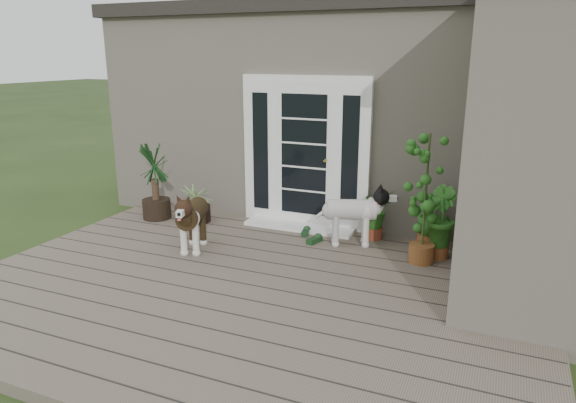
% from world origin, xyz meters
% --- Properties ---
extents(deck, '(6.20, 4.60, 0.12)m').
position_xyz_m(deck, '(0.00, 0.40, 0.06)').
color(deck, '#6B5B4C').
rests_on(deck, ground).
extents(house_main, '(7.40, 4.00, 3.10)m').
position_xyz_m(house_main, '(0.00, 4.65, 1.55)').
color(house_main, '#665E54').
rests_on(house_main, ground).
extents(roof_main, '(7.60, 4.20, 0.20)m').
position_xyz_m(roof_main, '(0.00, 4.65, 3.20)').
color(roof_main, '#2D2826').
rests_on(roof_main, house_main).
extents(house_wing, '(1.60, 2.40, 3.10)m').
position_xyz_m(house_wing, '(2.90, 1.50, 1.55)').
color(house_wing, '#665E54').
rests_on(house_wing, ground).
extents(door_unit, '(1.90, 0.14, 2.15)m').
position_xyz_m(door_unit, '(-0.20, 2.60, 1.19)').
color(door_unit, white).
rests_on(door_unit, deck).
extents(door_step, '(1.60, 0.40, 0.05)m').
position_xyz_m(door_step, '(-0.20, 2.40, 0.14)').
color(door_step, white).
rests_on(door_step, deck).
extents(brindle_dog, '(0.62, 0.93, 0.71)m').
position_xyz_m(brindle_dog, '(-1.12, 1.07, 0.48)').
color(brindle_dog, '#372814').
rests_on(brindle_dog, deck).
extents(white_dog, '(0.92, 0.63, 0.71)m').
position_xyz_m(white_dog, '(0.68, 2.03, 0.47)').
color(white_dog, white).
rests_on(white_dog, deck).
extents(spider_plant, '(0.80, 0.80, 0.67)m').
position_xyz_m(spider_plant, '(-1.72, 2.09, 0.45)').
color(spider_plant, '#899F61').
rests_on(spider_plant, deck).
extents(yucca, '(1.02, 1.02, 1.17)m').
position_xyz_m(yucca, '(-2.39, 1.99, 0.70)').
color(yucca, black).
rests_on(yucca, deck).
extents(herb_a, '(0.68, 0.68, 0.62)m').
position_xyz_m(herb_a, '(0.89, 2.40, 0.43)').
color(herb_a, '#1E631C').
rests_on(herb_a, deck).
extents(herb_b, '(0.62, 0.62, 0.67)m').
position_xyz_m(herb_b, '(1.79, 2.03, 0.46)').
color(herb_b, '#275919').
rests_on(herb_b, deck).
extents(herb_c, '(0.47, 0.47, 0.61)m').
position_xyz_m(herb_c, '(1.63, 2.40, 0.43)').
color(herb_c, '#18561D').
rests_on(herb_c, deck).
extents(sapling, '(0.53, 0.53, 1.62)m').
position_xyz_m(sapling, '(1.63, 1.79, 0.93)').
color(sapling, '#235418').
rests_on(sapling, deck).
extents(clog_left, '(0.17, 0.29, 0.08)m').
position_xyz_m(clog_left, '(-0.01, 2.18, 0.16)').
color(clog_left, '#143318').
rests_on(clog_left, deck).
extents(clog_right, '(0.21, 0.31, 0.09)m').
position_xyz_m(clog_right, '(0.21, 1.92, 0.16)').
color(clog_right, '#153517').
rests_on(clog_right, deck).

